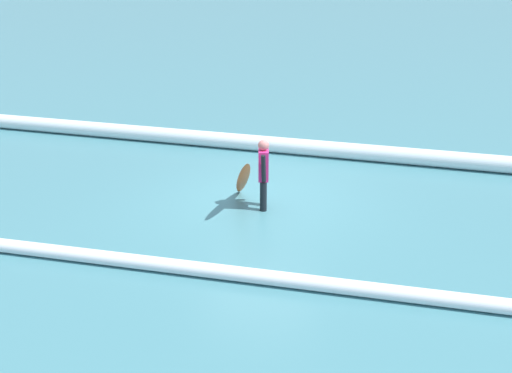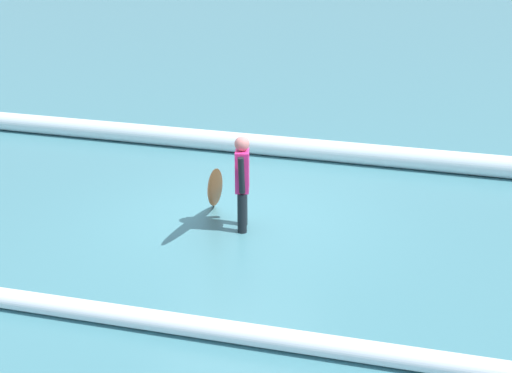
{
  "view_description": "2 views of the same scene",
  "coord_description": "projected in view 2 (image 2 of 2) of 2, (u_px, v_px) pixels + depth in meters",
  "views": [
    {
      "loc": [
        -2.83,
        10.88,
        4.64
      ],
      "look_at": [
        -0.38,
        1.74,
        0.99
      ],
      "focal_mm": 40.29,
      "sensor_mm": 36.0,
      "label": 1
    },
    {
      "loc": [
        -2.89,
        8.94,
        3.98
      ],
      "look_at": [
        -0.7,
        1.46,
        1.11
      ],
      "focal_mm": 45.1,
      "sensor_mm": 36.0,
      "label": 2
    }
  ],
  "objects": [
    {
      "name": "wave_crest_midground",
      "position": [
        200.0,
        327.0,
        7.0
      ],
      "size": [
        20.02,
        0.8,
        0.24
      ],
      "primitive_type": "cylinder",
      "rotation": [
        0.0,
        1.57,
        0.03
      ],
      "color": "white",
      "rests_on": "ground_plane"
    },
    {
      "name": "surfboard",
      "position": [
        215.0,
        189.0,
        9.58
      ],
      "size": [
        0.9,
        1.78,
        1.3
      ],
      "color": "#E55926",
      "rests_on": "ground_plane"
    },
    {
      "name": "ground_plane",
      "position": [
        240.0,
        217.0,
        10.19
      ],
      "size": [
        186.96,
        186.96,
        0.0
      ],
      "primitive_type": "plane",
      "color": "teal"
    },
    {
      "name": "surfer",
      "position": [
        242.0,
        179.0,
        9.51
      ],
      "size": [
        0.28,
        0.61,
        1.45
      ],
      "rotation": [
        0.0,
        0.0,
        4.97
      ],
      "color": "black",
      "rests_on": "ground_plane"
    },
    {
      "name": "wave_crest_foreground",
      "position": [
        225.0,
        141.0,
        13.5
      ],
      "size": [
        23.08,
        1.01,
        0.42
      ],
      "primitive_type": "cylinder",
      "rotation": [
        0.0,
        1.57,
        -0.03
      ],
      "color": "silver",
      "rests_on": "ground_plane"
    }
  ]
}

